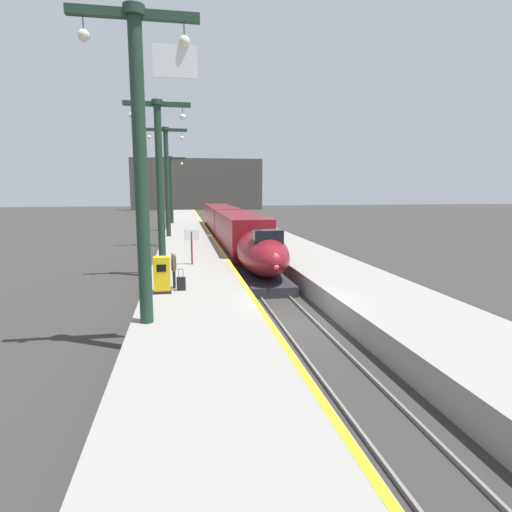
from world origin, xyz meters
TOP-DOWN VIEW (x-y plane):
  - ground_plane at (0.00, 0.00)m, footprint 260.00×260.00m
  - platform_left at (-4.05, 24.75)m, footprint 4.80×110.00m
  - platform_right at (4.05, 24.75)m, footprint 4.80×110.00m
  - platform_left_safety_stripe at (-1.77, 24.75)m, footprint 0.20×107.80m
  - rail_main_left at (-0.75, 27.50)m, footprint 0.08×110.00m
  - rail_main_right at (0.75, 27.50)m, footprint 0.08×110.00m
  - highspeed_train_main at (0.00, 23.14)m, footprint 2.92×39.18m
  - station_column_near at (-5.85, -1.88)m, footprint 4.00×0.68m
  - station_column_mid at (-5.90, 10.74)m, footprint 4.00×0.68m
  - station_column_far at (-5.90, 25.33)m, footprint 4.00×0.68m
  - station_column_distant at (-5.90, 41.42)m, footprint 4.00×0.68m
  - passenger_near_edge at (-5.05, 3.09)m, footprint 0.22×0.57m
  - rolling_suitcase at (-4.74, 2.58)m, footprint 0.40×0.22m
  - ticket_machine_yellow at (-5.55, 2.27)m, footprint 0.76×0.62m
  - departure_info_board at (-4.08, 9.15)m, footprint 0.90×0.10m
  - terminus_back_wall at (0.00, 102.00)m, footprint 36.00×2.00m

SIDE VIEW (x-z plane):
  - ground_plane at x=0.00m, z-range 0.00..0.00m
  - rail_main_left at x=-0.75m, z-range 0.00..0.12m
  - rail_main_right at x=0.75m, z-range 0.00..0.12m
  - platform_left at x=-4.05m, z-range 0.00..1.05m
  - platform_right at x=4.05m, z-range 0.00..1.05m
  - platform_left_safety_stripe at x=-1.77m, z-range 1.05..1.06m
  - rolling_suitcase at x=-4.74m, z-range 0.86..1.85m
  - ticket_machine_yellow at x=-5.55m, z-range 0.99..2.59m
  - highspeed_train_main at x=0.00m, z-range 0.12..3.72m
  - passenger_near_edge at x=-5.05m, z-range 1.19..2.88m
  - departure_info_board at x=-4.08m, z-range 1.50..3.62m
  - station_column_distant at x=-5.90m, z-range 1.97..10.80m
  - station_column_mid at x=-5.90m, z-range 2.00..11.82m
  - terminus_back_wall at x=0.00m, z-range 0.00..14.00m
  - station_column_near at x=-5.85m, z-range 2.12..12.16m
  - station_column_far at x=-5.90m, z-range 2.01..12.29m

